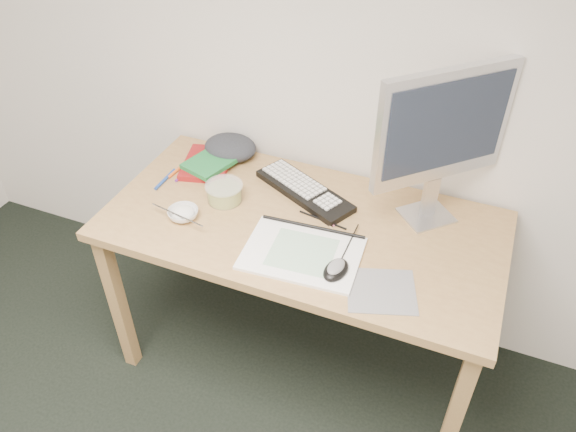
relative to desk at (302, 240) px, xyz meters
name	(u,v)px	position (x,y,z in m)	size (l,w,h in m)	color
desk	(302,240)	(0.00, 0.00, 0.00)	(1.40, 0.70, 0.75)	tan
mousepad	(381,291)	(0.34, -0.22, 0.08)	(0.21, 0.19, 0.00)	gray
sketchpad	(302,253)	(0.06, -0.16, 0.09)	(0.38, 0.27, 0.01)	white
keyboard	(304,191)	(-0.05, 0.16, 0.09)	(0.41, 0.13, 0.02)	black
monitor	(443,130)	(0.40, 0.20, 0.43)	(0.37, 0.36, 0.56)	silver
mouse	(336,267)	(0.19, -0.20, 0.11)	(0.07, 0.11, 0.04)	black
rice_bowl	(183,214)	(-0.40, -0.14, 0.10)	(0.11, 0.11, 0.03)	white
chopsticks	(177,215)	(-0.40, -0.17, 0.12)	(0.02, 0.02, 0.22)	#B5B5B7
fruit_tub	(224,192)	(-0.31, 0.01, 0.12)	(0.14, 0.14, 0.07)	gold
book_red	(207,163)	(-0.48, 0.18, 0.09)	(0.18, 0.24, 0.02)	maroon
book_green	(212,162)	(-0.45, 0.17, 0.12)	(0.15, 0.20, 0.02)	#1C7135
cloth_lump	(230,148)	(-0.43, 0.29, 0.12)	(0.18, 0.15, 0.08)	#24252B
pencil_pink	(318,213)	(0.04, 0.06, 0.09)	(0.01, 0.01, 0.18)	#DC6E8D
pencil_tan	(326,219)	(0.07, 0.04, 0.09)	(0.01, 0.01, 0.17)	tan
pencil_black	(323,220)	(0.07, 0.03, 0.09)	(0.01, 0.01, 0.19)	black
marker_blue	(165,179)	(-0.58, 0.03, 0.09)	(0.01, 0.01, 0.14)	#1B3E97
marker_orange	(179,169)	(-0.57, 0.11, 0.09)	(0.01, 0.01, 0.13)	orange
marker_purple	(185,173)	(-0.53, 0.10, 0.09)	(0.01, 0.01, 0.12)	#6C2893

